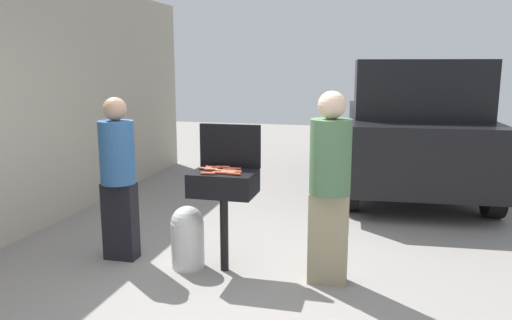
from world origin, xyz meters
TOP-DOWN VIEW (x-y plane):
  - ground_plane at (0.00, 0.00)m, footprint 24.00×24.00m
  - house_wall_side at (-2.80, 1.00)m, footprint 0.24×8.00m
  - bbq_grill at (-0.18, 0.17)m, footprint 0.60×0.44m
  - grill_lid_open at (-0.18, 0.39)m, footprint 0.60×0.05m
  - hot_dog_0 at (-0.23, 0.31)m, footprint 0.13×0.04m
  - hot_dog_1 at (-0.10, 0.27)m, footprint 0.13×0.03m
  - hot_dog_2 at (-0.28, 0.01)m, footprint 0.13×0.04m
  - hot_dog_3 at (-0.18, 0.06)m, footprint 0.13×0.04m
  - hot_dog_4 at (-0.11, 0.10)m, footprint 0.13×0.03m
  - hot_dog_5 at (-0.30, 0.18)m, footprint 0.13×0.03m
  - hot_dog_6 at (-0.06, 0.14)m, footprint 0.13×0.03m
  - hot_dog_7 at (-0.13, 0.22)m, footprint 0.13×0.04m
  - hot_dog_8 at (-0.18, 0.15)m, footprint 0.13×0.03m
  - hot_dog_9 at (-0.37, 0.21)m, footprint 0.13×0.03m
  - hot_dog_10 at (-0.30, 0.25)m, footprint 0.13×0.03m
  - hot_dog_11 at (-0.04, 0.05)m, footprint 0.13×0.04m
  - hot_dog_12 at (-0.33, 0.28)m, footprint 0.13×0.04m
  - propane_tank at (-0.55, 0.16)m, footprint 0.32×0.32m
  - person_left at (-1.29, 0.21)m, footprint 0.35×0.35m
  - person_right at (0.81, 0.15)m, footprint 0.36×0.36m
  - parked_minivan at (1.68, 4.07)m, footprint 2.26×4.51m

SIDE VIEW (x-z plane):
  - ground_plane at x=0.00m, z-range 0.00..0.00m
  - propane_tank at x=-0.55m, z-range 0.01..0.63m
  - bbq_grill at x=-0.18m, z-range 0.34..1.31m
  - person_left at x=-1.29m, z-range 0.07..1.72m
  - person_right at x=0.81m, z-range 0.07..1.81m
  - hot_dog_0 at x=-0.23m, z-range 0.97..1.00m
  - hot_dog_1 at x=-0.10m, z-range 0.97..1.00m
  - hot_dog_2 at x=-0.28m, z-range 0.97..1.00m
  - hot_dog_3 at x=-0.18m, z-range 0.97..1.00m
  - hot_dog_4 at x=-0.11m, z-range 0.97..1.00m
  - hot_dog_5 at x=-0.30m, z-range 0.97..1.00m
  - hot_dog_6 at x=-0.06m, z-range 0.97..1.00m
  - hot_dog_7 at x=-0.13m, z-range 0.97..1.00m
  - hot_dog_8 at x=-0.18m, z-range 0.97..1.00m
  - hot_dog_9 at x=-0.37m, z-range 0.97..1.00m
  - hot_dog_10 at x=-0.30m, z-range 0.97..1.00m
  - hot_dog_11 at x=-0.04m, z-range 0.97..1.00m
  - hot_dog_12 at x=-0.33m, z-range 0.97..1.00m
  - parked_minivan at x=1.68m, z-range 0.02..2.04m
  - grill_lid_open at x=-0.18m, z-range 0.97..1.39m
  - house_wall_side at x=-2.80m, z-range 0.00..3.03m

